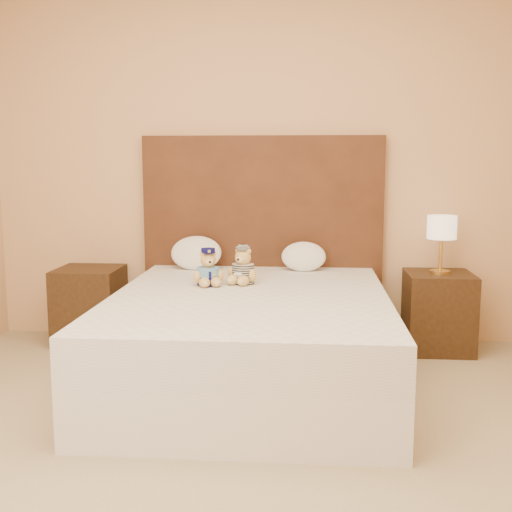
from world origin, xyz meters
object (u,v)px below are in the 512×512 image
(nightstand_left, at_px, (90,305))
(lamp, at_px, (442,230))
(pillow_left, at_px, (196,251))
(teddy_police, at_px, (208,267))
(teddy_prisoner, at_px, (243,265))
(nightstand_right, at_px, (438,312))
(pillow_right, at_px, (304,255))
(bed, at_px, (250,339))

(nightstand_left, height_order, lamp, lamp)
(lamp, bearing_deg, pillow_left, 179.00)
(teddy_police, height_order, teddy_prisoner, teddy_prisoner)
(nightstand_right, bearing_deg, lamp, 180.00)
(nightstand_left, distance_m, pillow_left, 0.89)
(nightstand_right, distance_m, teddy_prisoner, 1.46)
(pillow_right, bearing_deg, teddy_prisoner, -126.07)
(bed, height_order, pillow_left, pillow_left)
(bed, xyz_separation_m, lamp, (1.25, 0.80, 0.57))
(nightstand_right, height_order, teddy_prisoner, teddy_prisoner)
(nightstand_left, xyz_separation_m, pillow_left, (0.79, 0.03, 0.40))
(bed, bearing_deg, nightstand_right, 32.62)
(bed, relative_size, teddy_police, 8.64)
(nightstand_left, bearing_deg, bed, -32.62)
(nightstand_right, distance_m, lamp, 0.57)
(nightstand_left, xyz_separation_m, pillow_right, (1.56, 0.03, 0.39))
(teddy_police, relative_size, pillow_left, 0.63)
(pillow_left, bearing_deg, nightstand_right, -1.00)
(pillow_right, bearing_deg, teddy_police, -134.80)
(lamp, relative_size, pillow_right, 1.28)
(pillow_left, bearing_deg, lamp, -1.00)
(nightstand_left, bearing_deg, teddy_police, -30.20)
(nightstand_right, height_order, pillow_left, pillow_left)
(nightstand_left, distance_m, pillow_right, 1.60)
(pillow_left, bearing_deg, nightstand_left, -177.82)
(nightstand_right, relative_size, teddy_prisoner, 2.35)
(nightstand_right, relative_size, pillow_right, 1.76)
(nightstand_right, bearing_deg, nightstand_left, 180.00)
(teddy_police, relative_size, teddy_prisoner, 0.99)
(bed, height_order, teddy_prisoner, teddy_prisoner)
(bed, bearing_deg, lamp, 32.62)
(teddy_prisoner, xyz_separation_m, pillow_right, (0.38, 0.52, -0.01))
(pillow_left, height_order, pillow_right, pillow_left)
(bed, xyz_separation_m, pillow_left, (-0.46, 0.83, 0.40))
(bed, distance_m, lamp, 1.59)
(lamp, relative_size, pillow_left, 1.10)
(teddy_prisoner, bearing_deg, nightstand_right, 42.95)
(pillow_left, bearing_deg, bed, -60.89)
(nightstand_left, bearing_deg, pillow_left, 2.18)
(nightstand_right, xyz_separation_m, pillow_right, (-0.94, 0.03, 0.39))
(bed, height_order, nightstand_right, same)
(nightstand_left, bearing_deg, lamp, 0.00)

